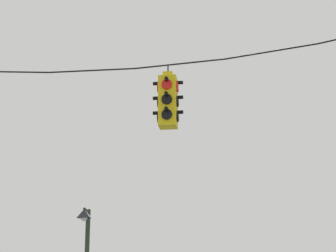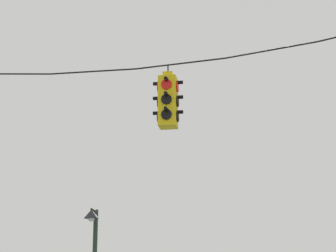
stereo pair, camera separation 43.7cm
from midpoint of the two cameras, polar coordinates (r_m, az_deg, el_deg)
span_wire at (r=13.09m, az=-5.59°, el=5.66°), size 12.26×0.03×0.69m
traffic_light_near_left_pole at (r=12.49m, az=1.00°, el=2.17°), size 0.58×0.58×1.24m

